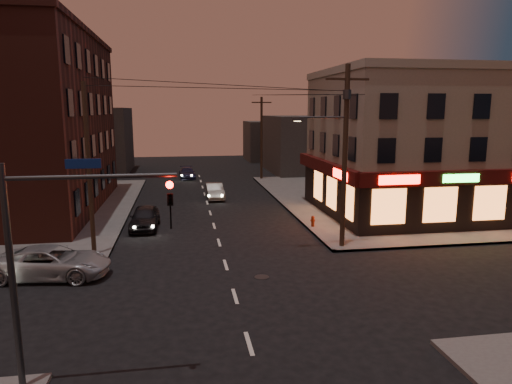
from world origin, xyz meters
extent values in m
plane|color=black|center=(0.00, 0.00, 0.00)|extent=(120.00, 120.00, 0.00)
cube|color=#514F4C|center=(18.00, 19.00, 0.07)|extent=(24.00, 28.00, 0.15)
cube|color=gray|center=(16.00, 13.50, 5.15)|extent=(15.00, 12.00, 10.00)
cube|color=gray|center=(16.00, 13.50, 10.40)|extent=(15.20, 12.20, 0.50)
cube|color=black|center=(16.00, 7.55, 1.85)|extent=(15.12, 0.25, 3.40)
cube|color=black|center=(8.55, 13.50, 1.85)|extent=(0.25, 12.12, 3.40)
cube|color=#3E0C0A|center=(16.00, 7.25, 3.65)|extent=(15.60, 0.50, 0.90)
cube|color=#3E0C0A|center=(8.25, 13.50, 3.65)|extent=(0.50, 12.60, 0.90)
cube|color=#FF140C|center=(10.70, 6.98, 3.65)|extent=(2.60, 0.06, 0.55)
cube|color=#26FF3F|center=(14.70, 6.98, 3.65)|extent=(2.40, 0.06, 0.50)
cube|color=#FF140C|center=(7.98, 9.70, 3.65)|extent=(0.06, 2.60, 0.55)
cube|color=orange|center=(15.40, 7.40, 1.95)|extent=(12.40, 0.08, 2.20)
cube|color=orange|center=(8.40, 12.50, 1.95)|extent=(0.08, 8.40, 2.20)
cube|color=#4D2018|center=(-14.50, 19.00, 6.65)|extent=(12.00, 20.00, 13.00)
cube|color=#3F3D3A|center=(14.00, 38.00, 3.50)|extent=(10.00, 12.00, 7.00)
cube|color=#3F3D3A|center=(-13.00, 42.00, 4.00)|extent=(9.00, 10.00, 8.00)
cube|color=#3F3D3A|center=(12.00, 52.00, 3.00)|extent=(8.00, 8.00, 6.00)
cylinder|color=#382619|center=(6.80, 5.80, 5.15)|extent=(0.28, 0.28, 10.00)
cube|color=#382619|center=(6.80, 5.80, 9.35)|extent=(2.40, 0.12, 0.12)
cylinder|color=#333538|center=(6.80, 5.80, 8.55)|extent=(0.44, 0.44, 0.50)
cylinder|color=#333538|center=(5.50, 5.80, 7.35)|extent=(2.60, 0.10, 0.10)
cube|color=#333538|center=(4.10, 5.80, 7.25)|extent=(0.60, 0.25, 0.18)
cube|color=#FFD88C|center=(4.10, 5.80, 7.15)|extent=(0.35, 0.15, 0.04)
cylinder|color=#382619|center=(6.80, 32.00, 4.65)|extent=(0.26, 0.26, 9.00)
cylinder|color=#382619|center=(-6.80, 6.50, 4.65)|extent=(0.24, 0.24, 9.00)
cylinder|color=#333538|center=(-6.60, -5.60, 3.20)|extent=(0.18, 0.18, 6.40)
cylinder|color=#333538|center=(-4.40, -5.60, 6.00)|extent=(4.40, 0.12, 0.12)
imported|color=black|center=(-2.40, -5.60, 5.50)|extent=(0.16, 0.20, 1.00)
sphere|color=#FF0C05|center=(-2.40, -5.72, 5.75)|extent=(0.20, 0.20, 0.20)
cube|color=navy|center=(-4.60, -5.60, 6.35)|extent=(0.90, 0.05, 0.25)
imported|color=#9DA2A6|center=(-8.18, 3.59, 0.74)|extent=(5.59, 3.13, 1.48)
imported|color=black|center=(-4.56, 12.09, 0.75)|extent=(1.92, 4.44, 1.49)
imported|color=slate|center=(0.76, 21.64, 0.68)|extent=(1.58, 4.15, 1.35)
imported|color=#1A1A35|center=(-1.43, 34.37, 0.62)|extent=(1.91, 4.33, 1.24)
cylinder|color=maroon|center=(6.40, 10.26, 0.44)|extent=(0.27, 0.27, 0.58)
sphere|color=maroon|center=(6.40, 10.26, 0.76)|extent=(0.23, 0.23, 0.23)
cylinder|color=maroon|center=(6.40, 10.26, 0.55)|extent=(0.33, 0.21, 0.12)
cylinder|color=maroon|center=(6.40, 10.26, 0.55)|extent=(0.21, 0.33, 0.12)
camera|label=1|loc=(-2.07, -18.01, 7.73)|focal=32.00mm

